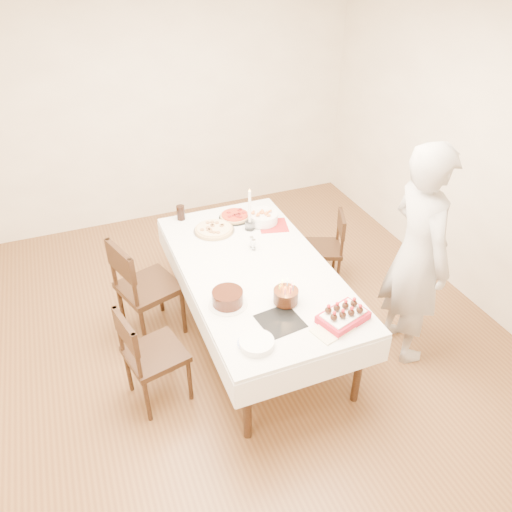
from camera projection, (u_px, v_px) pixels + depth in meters
name	position (u px, v px, depth m)	size (l,w,h in m)	color
floor	(244.00, 339.00, 4.42)	(5.00, 5.00, 0.00)	brown
wall_back	(164.00, 106.00, 5.58)	(4.50, 0.04, 2.70)	white
wall_right	(483.00, 159.00, 4.35)	(0.04, 5.00, 2.70)	white
dining_table	(256.00, 303.00, 4.24)	(1.14, 2.14, 0.75)	white
chair_right_savory	(322.00, 249.00, 4.92)	(0.40, 0.40, 0.78)	#321F10
chair_left_savory	(149.00, 287.00, 4.24)	(0.50, 0.50, 0.98)	#321F10
chair_left_dessert	(155.00, 354.00, 3.67)	(0.44, 0.44, 0.86)	#321F10
person	(417.00, 256.00, 3.85)	(0.68, 0.45, 1.86)	#B3ADA9
pizza_white	(214.00, 229.00, 4.48)	(0.37, 0.37, 0.04)	beige
pizza_pepperoni	(235.00, 216.00, 4.68)	(0.30, 0.30, 0.04)	red
red_placemat	(273.00, 226.00, 4.58)	(0.26, 0.26, 0.01)	#B21E1E
pasta_bowl	(263.00, 217.00, 4.60)	(0.28, 0.28, 0.09)	white
taper_candle	(250.00, 209.00, 4.41)	(0.09, 0.09, 0.41)	white
shaker_pair	(254.00, 245.00, 4.22)	(0.09, 0.09, 0.10)	white
cola_glass	(181.00, 213.00, 4.64)	(0.08, 0.08, 0.14)	black
layer_cake	(228.00, 298.00, 3.62)	(0.29, 0.29, 0.12)	black
cake_board	(280.00, 321.00, 3.49)	(0.29, 0.29, 0.01)	black
birthday_cake	(286.00, 292.00, 3.61)	(0.18, 0.18, 0.17)	#391C0F
strawberry_box	(343.00, 316.00, 3.48)	(0.34, 0.23, 0.08)	maroon
box_lid	(332.00, 330.00, 3.42)	(0.27, 0.18, 0.02)	beige
plate_stack	(257.00, 343.00, 3.28)	(0.23, 0.23, 0.05)	white
china_plate	(251.00, 343.00, 3.31)	(0.19, 0.19, 0.01)	white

